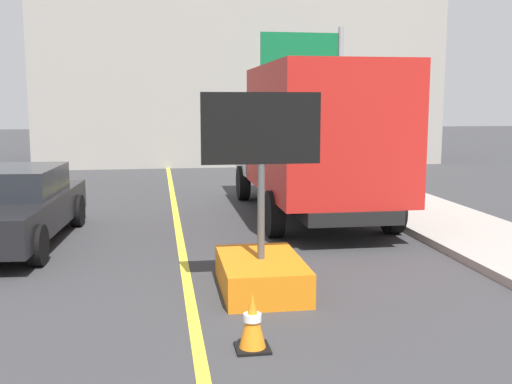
{
  "coord_description": "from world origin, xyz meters",
  "views": [
    {
      "loc": [
        -0.37,
        0.16,
        2.58
      ],
      "look_at": [
        0.63,
        6.42,
        1.64
      ],
      "focal_mm": 43.03,
      "sensor_mm": 36.0,
      "label": 1
    }
  ],
  "objects": [
    {
      "name": "arrow_board_trailer",
      "position": [
        0.99,
        8.21,
        0.48
      ],
      "size": [
        1.6,
        1.81,
        2.7
      ],
      "color": "orange",
      "rests_on": "ground"
    },
    {
      "name": "highway_guide_sign",
      "position": [
        4.9,
        20.18,
        3.42
      ],
      "size": [
        2.79,
        0.18,
        5.0
      ],
      "color": "gray",
      "rests_on": "ground"
    },
    {
      "name": "lane_center_stripe",
      "position": [
        0.0,
        6.0,
        0.0
      ],
      "size": [
        0.14,
        36.0,
        0.01
      ],
      "primitive_type": "cube",
      "color": "yellow",
      "rests_on": "ground"
    },
    {
      "name": "far_building_block",
      "position": [
        3.09,
        28.06,
        3.59
      ],
      "size": [
        16.32,
        8.11,
        7.17
      ],
      "primitive_type": "cube",
      "color": "gray",
      "rests_on": "ground"
    },
    {
      "name": "traffic_cone_mid_lane",
      "position": [
        0.56,
        6.21,
        0.3
      ],
      "size": [
        0.36,
        0.36,
        0.61
      ],
      "color": "black",
      "rests_on": "ground"
    },
    {
      "name": "box_truck",
      "position": [
        2.99,
        13.39,
        1.8
      ],
      "size": [
        2.68,
        7.13,
        3.31
      ],
      "color": "black",
      "rests_on": "ground"
    },
    {
      "name": "pickup_car",
      "position": [
        -3.04,
        11.69,
        0.7
      ],
      "size": [
        2.23,
        4.84,
        1.38
      ],
      "color": "black",
      "rests_on": "ground"
    }
  ]
}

